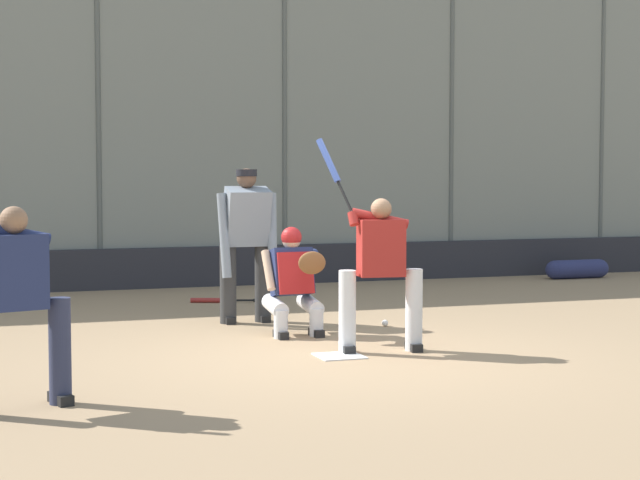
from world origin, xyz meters
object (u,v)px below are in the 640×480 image
object	(u,v)px
spare_bat_near_backstop	(214,300)
equipment_bag_dugout_side	(577,269)
batter_at_plate	(380,268)
batter_on_deck	(13,299)
catcher_behind_plate	(294,279)
umpire_home	(246,240)
baseball_loose	(385,323)

from	to	relation	value
spare_bat_near_backstop	equipment_bag_dugout_side	distance (m)	6.52
batter_at_plate	batter_on_deck	world-z (taller)	batter_at_plate
batter_at_plate	equipment_bag_dugout_side	xyz separation A→B (m)	(-5.73, -5.59, -0.66)
batter_at_plate	equipment_bag_dugout_side	bearing A→B (deg)	-128.70
batter_at_plate	batter_on_deck	xyz separation A→B (m)	(3.50, 1.50, 0.00)
batter_at_plate	catcher_behind_plate	distance (m)	1.37
catcher_behind_plate	equipment_bag_dugout_side	distance (m)	7.58
umpire_home	baseball_loose	bearing A→B (deg)	150.82
catcher_behind_plate	umpire_home	xyz separation A→B (m)	(0.24, -1.07, 0.37)
batter_on_deck	catcher_behind_plate	bearing A→B (deg)	-153.92
batter_at_plate	spare_bat_near_backstop	xyz separation A→B (m)	(0.66, -4.32, -0.79)
spare_bat_near_backstop	baseball_loose	world-z (taller)	baseball_loose
batter_on_deck	batter_at_plate	bearing A→B (deg)	-173.27
batter_on_deck	equipment_bag_dugout_side	bearing A→B (deg)	-158.90
batter_at_plate	batter_on_deck	bearing A→B (deg)	30.14
batter_at_plate	baseball_loose	distance (m)	1.89
spare_bat_near_backstop	batter_on_deck	bearing A→B (deg)	82.93
umpire_home	spare_bat_near_backstop	xyz separation A→B (m)	(-0.07, -1.98, -0.94)
batter_on_deck	baseball_loose	xyz separation A→B (m)	(-4.20, -3.07, -0.79)
batter_on_deck	baseball_loose	distance (m)	5.26
umpire_home	baseball_loose	world-z (taller)	umpire_home
catcher_behind_plate	batter_at_plate	bearing A→B (deg)	109.23
umpire_home	spare_bat_near_backstop	distance (m)	2.20
baseball_loose	catcher_behind_plate	bearing A→B (deg)	14.46
catcher_behind_plate	batter_on_deck	world-z (taller)	batter_on_deck
batter_at_plate	spare_bat_near_backstop	world-z (taller)	batter_at_plate
batter_on_deck	equipment_bag_dugout_side	xyz separation A→B (m)	(-9.24, -7.09, -0.67)
spare_bat_near_backstop	equipment_bag_dugout_side	size ratio (longest dim) A/B	0.73
catcher_behind_plate	umpire_home	bearing A→B (deg)	-78.66
equipment_bag_dugout_side	batter_on_deck	bearing A→B (deg)	37.49
batter_on_deck	equipment_bag_dugout_side	world-z (taller)	batter_on_deck
spare_bat_near_backstop	batter_at_plate	bearing A→B (deg)	117.68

